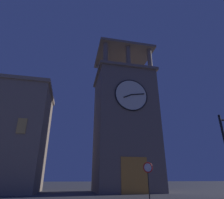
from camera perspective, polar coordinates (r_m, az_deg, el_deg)
The scene contains 3 objects.
ground_plane at distance 25.27m, azimuth 8.92°, elevation -26.07°, with size 200.00×200.00×0.00m, color #424247.
clocktower at distance 28.06m, azimuth 3.72°, elevation -7.55°, with size 8.75×8.02×23.55m.
no_horn_sign at distance 15.75m, azimuth 10.75°, elevation -20.20°, with size 0.78×0.14×2.79m.
Camera 1 is at (8.71, 23.67, 1.61)m, focal length 30.47 mm.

